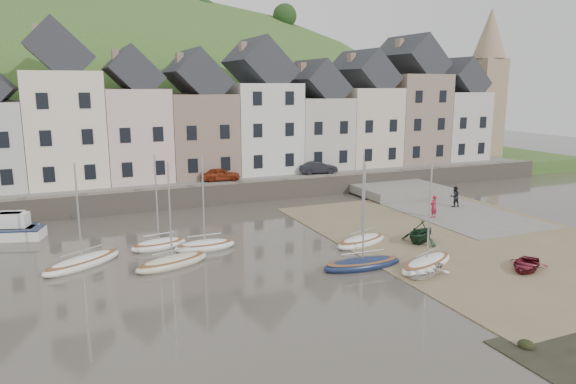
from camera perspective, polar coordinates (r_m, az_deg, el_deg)
name	(u,v)px	position (r m, az deg, el deg)	size (l,w,h in m)	color
ground	(327,258)	(32.39, 4.24, -7.18)	(160.00, 160.00, 0.00)	#413D33
quay_land	(199,169)	(61.61, -9.62, 2.43)	(90.00, 30.00, 1.50)	#385D25
quay_street	(228,179)	(50.52, -6.52, 1.43)	(70.00, 7.00, 0.10)	slate
seawall	(240,192)	(47.36, -5.27, -0.02)	(70.00, 1.20, 1.80)	slate
beach	(468,237)	(38.52, 18.96, -4.68)	(18.00, 26.00, 0.06)	brown
slipway	(439,207)	(46.90, 16.08, -1.60)	(8.00, 18.00, 0.12)	slate
hillside	(133,258)	(92.13, -16.49, -6.84)	(134.40, 84.00, 84.00)	#385D25
townhouse_terrace	(233,115)	(53.69, -5.95, 8.25)	(61.05, 8.00, 13.93)	white
church_spire	(487,79)	(70.71, 20.79, 11.40)	(4.00, 4.00, 18.00)	#997F60
sailboat_0	(82,262)	(33.10, -21.41, -7.09)	(5.11, 4.08, 6.32)	white
sailboat_1	(159,244)	(35.14, -13.82, -5.52)	(3.89, 2.14, 6.32)	white
sailboat_2	(172,262)	(31.61, -12.44, -7.41)	(4.88, 2.89, 6.32)	beige
sailboat_3	(205,245)	(34.34, -9.01, -5.73)	(3.97, 1.53, 6.32)	white
sailboat_4	(361,241)	(35.19, 7.97, -5.27)	(4.51, 2.66, 6.32)	white
sailboat_5	(362,264)	(30.91, 8.08, -7.69)	(5.00, 1.73, 6.32)	#142040
sailboat_6	(427,263)	(31.71, 14.81, -7.47)	(5.06, 3.28, 6.32)	white
motorboat_0	(4,231)	(40.97, -28.44, -3.71)	(5.77, 3.22, 1.70)	white
motorboat_2	(3,229)	(41.48, -28.50, -3.54)	(4.93, 2.79, 1.70)	white
rowboat_white	(424,270)	(30.25, 14.50, -8.17)	(2.13, 2.99, 0.62)	white
rowboat_green	(420,232)	(36.03, 14.17, -4.21)	(2.46, 2.85, 1.50)	black
rowboat_red	(526,265)	(33.03, 24.39, -7.19)	(2.07, 2.90, 0.60)	maroon
person_red	(434,206)	(42.76, 15.53, -1.52)	(0.65, 0.43, 1.79)	maroon
person_dark	(455,197)	(47.09, 17.63, -0.47)	(0.86, 0.67, 1.76)	black
car_left	(221,174)	(49.19, -7.32, 1.91)	(1.43, 3.57, 1.21)	maroon
car_right	(318,167)	(52.82, 3.29, 2.68)	(1.32, 3.79, 1.25)	black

